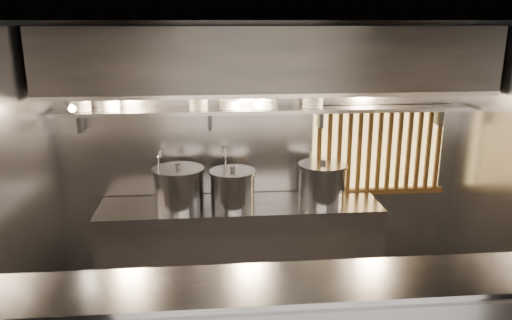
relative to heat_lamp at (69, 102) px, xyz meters
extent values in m
plane|color=black|center=(1.90, -0.85, 0.73)|extent=(4.50, 4.50, 0.00)
plane|color=gray|center=(1.90, 0.65, -0.67)|extent=(4.50, 0.00, 4.50)
plane|color=gray|center=(-0.35, -0.85, -0.67)|extent=(0.00, 3.00, 3.00)
cube|color=#9E9EA3|center=(1.90, -1.80, -0.95)|extent=(4.50, 0.56, 0.03)
cube|color=#9E9EA3|center=(1.60, 0.28, -1.62)|extent=(3.00, 0.70, 0.90)
cube|color=#9E9EA3|center=(1.90, 0.47, -0.19)|extent=(4.40, 0.34, 0.04)
cube|color=#2D2D30|center=(1.90, 0.25, 0.36)|extent=(4.40, 0.80, 0.65)
cube|color=#9E9EA3|center=(1.90, -0.15, 0.05)|extent=(4.40, 0.03, 0.04)
cube|color=#FFCF72|center=(3.20, 0.63, -0.69)|extent=(1.50, 0.02, 0.92)
cube|color=brown|center=(3.20, 0.58, -0.20)|extent=(1.56, 0.06, 0.06)
cube|color=brown|center=(3.20, 0.58, -1.18)|extent=(1.56, 0.06, 0.06)
cube|color=brown|center=(2.51, 0.58, -0.69)|extent=(0.04, 0.04, 0.92)
cube|color=brown|center=(2.62, 0.58, -0.69)|extent=(0.04, 0.04, 0.92)
cube|color=brown|center=(2.74, 0.58, -0.69)|extent=(0.04, 0.04, 0.92)
cube|color=brown|center=(2.85, 0.58, -0.69)|extent=(0.04, 0.04, 0.92)
cube|color=brown|center=(2.97, 0.58, -0.69)|extent=(0.04, 0.04, 0.92)
cube|color=brown|center=(3.08, 0.58, -0.69)|extent=(0.04, 0.04, 0.92)
cube|color=brown|center=(3.20, 0.58, -0.69)|extent=(0.04, 0.04, 0.92)
cube|color=brown|center=(3.31, 0.58, -0.69)|extent=(0.04, 0.04, 0.92)
cube|color=brown|center=(3.43, 0.58, -0.69)|extent=(0.04, 0.04, 0.92)
cube|color=brown|center=(3.54, 0.58, -0.69)|extent=(0.04, 0.04, 0.92)
cube|color=brown|center=(3.66, 0.58, -0.69)|extent=(0.04, 0.04, 0.92)
cube|color=brown|center=(3.77, 0.58, -0.69)|extent=(0.04, 0.04, 0.92)
cube|color=brown|center=(3.89, 0.58, -0.69)|extent=(0.04, 0.04, 0.92)
cylinder|color=silver|center=(0.75, 0.60, -0.88)|extent=(0.03, 0.03, 0.48)
sphere|color=silver|center=(0.75, 0.60, -0.64)|extent=(0.04, 0.04, 0.04)
cylinder|color=silver|center=(0.75, 0.47, -0.64)|extent=(0.03, 0.26, 0.03)
sphere|color=silver|center=(0.75, 0.34, -0.64)|extent=(0.04, 0.04, 0.04)
cylinder|color=silver|center=(0.75, 0.34, -0.71)|extent=(0.03, 0.03, 0.14)
cylinder|color=silver|center=(1.45, 0.60, -0.88)|extent=(0.03, 0.03, 0.48)
sphere|color=silver|center=(1.45, 0.60, -0.64)|extent=(0.04, 0.04, 0.04)
cylinder|color=silver|center=(1.45, 0.47, -0.64)|extent=(0.03, 0.26, 0.03)
sphere|color=silver|center=(1.45, 0.34, -0.64)|extent=(0.04, 0.04, 0.04)
cylinder|color=silver|center=(1.45, 0.34, -0.71)|extent=(0.03, 0.03, 0.14)
cone|color=#9E9EA3|center=(0.00, 0.00, 0.00)|extent=(0.25, 0.27, 0.20)
sphere|color=#FFE0B2|center=(0.03, -0.02, -0.06)|extent=(0.07, 0.07, 0.07)
cylinder|color=#2D2D30|center=(0.00, 0.10, 0.08)|extent=(0.02, 0.22, 0.02)
cylinder|color=#2D2D30|center=(1.80, 0.35, -0.03)|extent=(0.01, 0.01, 0.12)
sphere|color=#FFE0B2|center=(1.80, 0.35, -0.11)|extent=(0.09, 0.09, 0.09)
cylinder|color=#9E9EA3|center=(0.95, 0.27, -0.97)|extent=(0.62, 0.62, 0.39)
cylinder|color=#9E9EA3|center=(0.95, 0.27, -0.76)|extent=(0.65, 0.65, 0.03)
cylinder|color=#2D2D30|center=(0.95, 0.27, -0.73)|extent=(0.06, 0.06, 0.04)
cylinder|color=#9E9EA3|center=(1.52, 0.24, -0.99)|extent=(0.58, 0.58, 0.36)
cylinder|color=#9E9EA3|center=(1.52, 0.24, -0.79)|extent=(0.62, 0.62, 0.03)
cylinder|color=#2D2D30|center=(1.52, 0.24, -0.76)|extent=(0.06, 0.06, 0.04)
cylinder|color=#9E9EA3|center=(2.49, 0.29, -0.97)|extent=(0.66, 0.66, 0.39)
cylinder|color=#9E9EA3|center=(2.49, 0.29, -0.76)|extent=(0.70, 0.70, 0.03)
cylinder|color=#2D2D30|center=(2.49, 0.29, -0.72)|extent=(0.06, 0.06, 0.04)
cylinder|color=white|center=(-0.01, 0.47, -0.15)|extent=(0.18, 0.18, 0.03)
cylinder|color=white|center=(-0.01, 0.47, -0.11)|extent=(0.18, 0.18, 0.03)
cylinder|color=white|center=(-0.01, 0.47, -0.07)|extent=(0.18, 0.18, 0.03)
cylinder|color=white|center=(-0.01, 0.47, -0.04)|extent=(0.20, 0.20, 0.01)
cylinder|color=white|center=(0.29, 0.47, -0.15)|extent=(0.18, 0.18, 0.03)
cylinder|color=white|center=(0.29, 0.47, -0.11)|extent=(0.18, 0.18, 0.03)
cylinder|color=white|center=(0.29, 0.47, -0.07)|extent=(0.18, 0.18, 0.03)
cylinder|color=white|center=(0.29, 0.47, -0.04)|extent=(0.20, 0.20, 0.01)
cylinder|color=white|center=(1.18, 0.47, -0.15)|extent=(0.19, 0.19, 0.03)
cylinder|color=white|center=(1.18, 0.47, -0.11)|extent=(0.19, 0.19, 0.03)
cylinder|color=white|center=(1.18, 0.47, -0.07)|extent=(0.19, 0.19, 0.03)
cylinder|color=white|center=(1.18, 0.47, -0.04)|extent=(0.21, 0.21, 0.01)
cylinder|color=white|center=(1.51, 0.47, -0.15)|extent=(0.21, 0.21, 0.03)
cylinder|color=white|center=(1.51, 0.47, -0.11)|extent=(0.21, 0.21, 0.03)
cylinder|color=white|center=(1.51, 0.47, -0.08)|extent=(0.23, 0.23, 0.01)
cylinder|color=white|center=(1.92, 0.47, -0.15)|extent=(0.20, 0.20, 0.03)
cylinder|color=white|center=(1.92, 0.47, -0.11)|extent=(0.20, 0.20, 0.03)
cylinder|color=white|center=(1.92, 0.47, -0.07)|extent=(0.20, 0.20, 0.03)
cylinder|color=white|center=(1.92, 0.47, -0.03)|extent=(0.20, 0.20, 0.03)
cylinder|color=white|center=(1.92, 0.47, -0.01)|extent=(0.22, 0.22, 0.01)
cylinder|color=white|center=(2.39, 0.47, -0.15)|extent=(0.22, 0.22, 0.03)
cylinder|color=white|center=(2.39, 0.47, -0.11)|extent=(0.22, 0.22, 0.03)
cylinder|color=white|center=(2.39, 0.47, -0.07)|extent=(0.22, 0.22, 0.03)
cylinder|color=white|center=(2.39, 0.47, -0.04)|extent=(0.24, 0.24, 0.01)
camera|label=1|loc=(1.31, -4.73, 0.73)|focal=35.00mm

